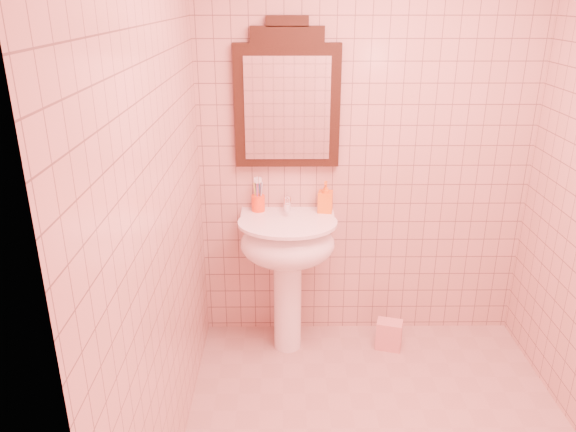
{
  "coord_description": "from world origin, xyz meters",
  "views": [
    {
      "loc": [
        -0.49,
        -2.15,
        2.08
      ],
      "look_at": [
        -0.47,
        0.55,
        1.02
      ],
      "focal_mm": 35.0,
      "sensor_mm": 36.0,
      "label": 1
    }
  ],
  "objects_px": {
    "toothbrush_cup": "(258,203)",
    "soap_dispenser": "(325,197)",
    "towel": "(389,335)",
    "mirror": "(287,100)",
    "pedestal_sink": "(288,252)"
  },
  "relations": [
    {
      "from": "mirror",
      "to": "toothbrush_cup",
      "type": "bearing_deg",
      "value": -166.69
    },
    {
      "from": "mirror",
      "to": "toothbrush_cup",
      "type": "xyz_separation_m",
      "value": [
        -0.18,
        -0.04,
        -0.61
      ]
    },
    {
      "from": "toothbrush_cup",
      "to": "soap_dispenser",
      "type": "bearing_deg",
      "value": -2.19
    },
    {
      "from": "mirror",
      "to": "toothbrush_cup",
      "type": "relative_size",
      "value": 4.58
    },
    {
      "from": "pedestal_sink",
      "to": "toothbrush_cup",
      "type": "xyz_separation_m",
      "value": [
        -0.18,
        0.16,
        0.25
      ]
    },
    {
      "from": "towel",
      "to": "toothbrush_cup",
      "type": "bearing_deg",
      "value": 167.52
    },
    {
      "from": "toothbrush_cup",
      "to": "towel",
      "type": "distance_m",
      "value": 1.17
    },
    {
      "from": "soap_dispenser",
      "to": "toothbrush_cup",
      "type": "bearing_deg",
      "value": -173.18
    },
    {
      "from": "pedestal_sink",
      "to": "mirror",
      "type": "height_order",
      "value": "mirror"
    },
    {
      "from": "mirror",
      "to": "soap_dispenser",
      "type": "bearing_deg",
      "value": -14.05
    },
    {
      "from": "soap_dispenser",
      "to": "towel",
      "type": "relative_size",
      "value": 1.01
    },
    {
      "from": "pedestal_sink",
      "to": "toothbrush_cup",
      "type": "distance_m",
      "value": 0.35
    },
    {
      "from": "mirror",
      "to": "soap_dispenser",
      "type": "distance_m",
      "value": 0.62
    },
    {
      "from": "toothbrush_cup",
      "to": "towel",
      "type": "relative_size",
      "value": 0.98
    },
    {
      "from": "toothbrush_cup",
      "to": "towel",
      "type": "xyz_separation_m",
      "value": [
        0.81,
        -0.18,
        -0.82
      ]
    }
  ]
}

